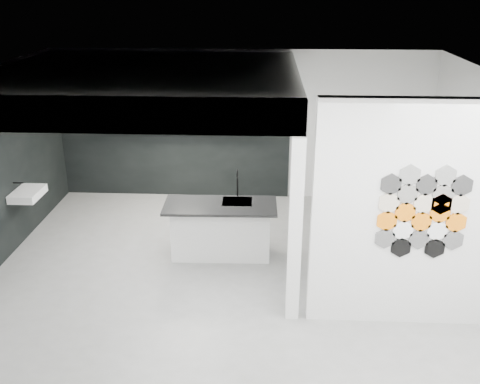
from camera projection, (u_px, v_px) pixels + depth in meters
name	position (u px, v px, depth m)	size (l,w,h in m)	color
floor	(232.00, 273.00, 7.74)	(7.00, 6.00, 0.01)	slate
partition_panel	(417.00, 217.00, 6.19)	(2.45, 0.15, 2.80)	silver
bay_clad_back	(173.00, 137.00, 10.11)	(4.40, 0.04, 2.35)	black
bay_clad_left	(16.00, 170.00, 8.39)	(0.04, 4.00, 2.35)	black
bulkhead	(146.00, 83.00, 7.77)	(4.40, 4.00, 0.40)	silver
corner_column	(295.00, 232.00, 6.34)	(0.16, 0.16, 2.35)	silver
fascia_beam	(110.00, 115.00, 5.99)	(4.40, 0.16, 0.40)	silver
wall_basin	(28.00, 194.00, 8.31)	(0.40, 0.60, 0.12)	silver
display_shelf	(177.00, 132.00, 9.96)	(3.00, 0.15, 0.04)	black
kitchen_island	(221.00, 229.00, 8.08)	(1.68, 0.77, 1.34)	silver
stockpot	(120.00, 125.00, 9.97)	(0.22, 0.22, 0.18)	black
kettle	(244.00, 128.00, 9.87)	(0.18, 0.18, 0.15)	black
glass_bowl	(250.00, 129.00, 9.87)	(0.15, 0.15, 0.11)	gray
glass_vase	(250.00, 129.00, 9.87)	(0.09, 0.09, 0.12)	gray
bottle_dark	(163.00, 127.00, 9.94)	(0.06, 0.06, 0.15)	black
utensil_cup	(120.00, 127.00, 9.99)	(0.08, 0.08, 0.10)	black
hex_tile_cluster	(423.00, 212.00, 6.07)	(1.04, 0.02, 1.16)	black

